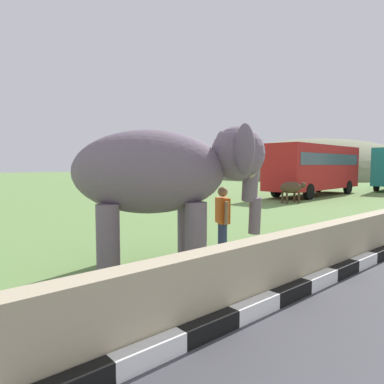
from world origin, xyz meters
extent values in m
cube|color=white|center=(-0.80, 3.50, 0.12)|extent=(0.90, 0.20, 0.24)
cube|color=black|center=(0.10, 3.50, 0.12)|extent=(0.90, 0.20, 0.24)
cube|color=white|center=(1.00, 3.50, 0.12)|extent=(0.90, 0.20, 0.24)
cube|color=black|center=(1.90, 3.50, 0.12)|extent=(0.90, 0.20, 0.24)
cube|color=white|center=(2.80, 3.50, 0.12)|extent=(0.90, 0.20, 0.24)
cube|color=black|center=(3.70, 3.50, 0.12)|extent=(0.90, 0.20, 0.24)
cube|color=white|center=(4.60, 3.50, 0.12)|extent=(0.90, 0.20, 0.24)
cube|color=black|center=(5.50, 3.50, 0.12)|extent=(0.90, 0.20, 0.24)
cube|color=tan|center=(2.00, 3.80, 0.50)|extent=(28.00, 0.36, 1.00)
cylinder|color=slate|center=(2.14, 6.35, 0.71)|extent=(0.44, 0.44, 1.41)
cylinder|color=slate|center=(1.70, 5.56, 0.71)|extent=(0.44, 0.44, 1.41)
cylinder|color=slate|center=(0.66, 7.18, 0.71)|extent=(0.44, 0.44, 1.41)
cylinder|color=slate|center=(0.22, 6.39, 0.71)|extent=(0.44, 0.44, 1.41)
ellipsoid|color=slate|center=(1.18, 6.37, 2.01)|extent=(3.49, 2.91, 1.70)
sphere|color=slate|center=(2.81, 5.46, 2.39)|extent=(1.16, 1.16, 1.16)
ellipsoid|color=#D84C8C|center=(3.06, 5.31, 2.54)|extent=(0.63, 0.73, 0.44)
ellipsoid|color=slate|center=(3.06, 6.21, 2.44)|extent=(0.65, 0.90, 1.00)
ellipsoid|color=slate|center=(2.30, 4.85, 2.44)|extent=(0.65, 0.90, 1.00)
cylinder|color=slate|center=(3.06, 5.31, 1.84)|extent=(0.51, 0.55, 0.98)
cylinder|color=slate|center=(3.16, 5.26, 1.04)|extent=(0.38, 0.41, 0.82)
cone|color=beige|center=(3.15, 5.59, 1.94)|extent=(0.40, 0.56, 0.22)
cone|color=beige|center=(2.87, 5.10, 1.94)|extent=(0.40, 0.56, 0.22)
cylinder|color=navy|center=(2.91, 6.04, 0.41)|extent=(0.15, 0.15, 0.82)
cylinder|color=navy|center=(2.82, 5.87, 0.41)|extent=(0.15, 0.15, 0.82)
cube|color=#D85919|center=(2.87, 5.95, 1.11)|extent=(0.40, 0.47, 0.58)
cylinder|color=#9E7251|center=(2.99, 6.18, 1.08)|extent=(0.14, 0.16, 0.53)
cylinder|color=#9E7251|center=(2.75, 5.72, 1.08)|extent=(0.14, 0.15, 0.52)
sphere|color=#9E7251|center=(2.87, 5.95, 1.54)|extent=(0.23, 0.23, 0.23)
cube|color=#B21E1E|center=(19.69, 13.17, 2.00)|extent=(9.90, 3.16, 3.00)
cube|color=#3F5160|center=(19.69, 13.17, 2.54)|extent=(9.12, 3.14, 0.76)
cylinder|color=black|center=(22.72, 14.53, 0.50)|extent=(1.02, 0.37, 1.00)
cylinder|color=black|center=(22.88, 12.24, 0.50)|extent=(1.02, 0.37, 1.00)
cylinder|color=black|center=(16.50, 14.11, 0.50)|extent=(1.02, 0.37, 1.00)
cylinder|color=black|center=(16.65, 11.82, 0.50)|extent=(1.02, 0.37, 1.00)
cylinder|color=black|center=(27.19, 11.85, 0.50)|extent=(1.03, 0.45, 1.00)
cylinder|color=#473323|center=(14.56, 11.50, 0.33)|extent=(0.12, 0.12, 0.65)
cylinder|color=#473323|center=(14.47, 11.15, 0.33)|extent=(0.12, 0.12, 0.65)
cylinder|color=#473323|center=(13.68, 11.71, 0.33)|extent=(0.12, 0.12, 0.65)
cylinder|color=#473323|center=(13.60, 11.36, 0.33)|extent=(0.12, 0.12, 0.65)
ellipsoid|color=#473323|center=(14.08, 11.43, 0.90)|extent=(1.60, 0.94, 0.66)
ellipsoid|color=#473323|center=(14.98, 11.21, 1.00)|extent=(0.45, 0.35, 0.32)
ellipsoid|color=#737759|center=(55.00, 32.58, 0.00)|extent=(43.67, 34.93, 13.53)
camera|label=1|loc=(-2.77, 0.53, 2.14)|focal=32.14mm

